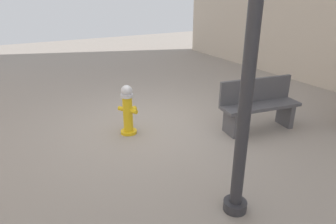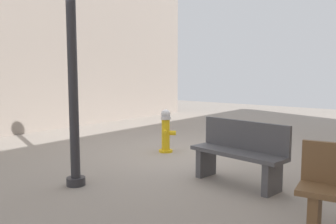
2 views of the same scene
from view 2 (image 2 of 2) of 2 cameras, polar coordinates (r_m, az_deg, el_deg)
The scene contains 4 objects.
ground_plane at distance 7.23m, azimuth 3.60°, elevation -7.00°, with size 23.40×23.40×0.00m, color gray.
fire_hydrant at distance 7.36m, azimuth -0.34°, elevation -3.09°, with size 0.36×0.38×0.92m.
bench_near at distance 5.38m, azimuth 11.66°, elevation -6.44°, with size 1.55×0.66×0.95m.
street_lamp at distance 5.33m, azimuth -15.73°, elevation 16.95°, with size 0.36×0.36×4.34m.
Camera 2 is at (-4.00, 5.79, 1.66)m, focal length 37.07 mm.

